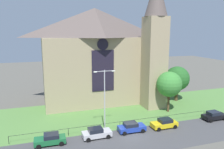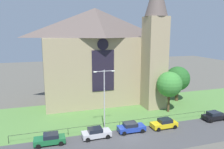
% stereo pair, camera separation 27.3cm
% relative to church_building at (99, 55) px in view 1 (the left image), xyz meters
% --- Properties ---
extents(ground, '(160.00, 160.00, 0.00)m').
position_rel_church_building_xyz_m(ground, '(0.02, -7.62, -10.27)').
color(ground, '#56544C').
extents(road_asphalt, '(120.00, 8.00, 0.01)m').
position_rel_church_building_xyz_m(road_asphalt, '(0.02, -19.62, -10.27)').
color(road_asphalt, '#424244').
rests_on(road_asphalt, ground).
extents(grass_verge, '(120.00, 20.00, 0.01)m').
position_rel_church_building_xyz_m(grass_verge, '(0.02, -9.62, -10.27)').
color(grass_verge, '#517F3D').
rests_on(grass_verge, ground).
extents(church_building, '(23.20, 16.20, 26.00)m').
position_rel_church_building_xyz_m(church_building, '(0.00, 0.00, 0.00)').
color(church_building, tan).
rests_on(church_building, ground).
extents(iron_railing, '(32.56, 0.07, 1.13)m').
position_rel_church_building_xyz_m(iron_railing, '(-0.77, -15.12, -9.29)').
color(iron_railing, black).
rests_on(iron_railing, ground).
extents(tree_right_far, '(5.32, 5.32, 7.69)m').
position_rel_church_building_xyz_m(tree_right_far, '(16.20, -5.25, -5.28)').
color(tree_right_far, '#4C3823').
rests_on(tree_right_far, ground).
extents(tree_right_near, '(4.79, 4.79, 7.81)m').
position_rel_church_building_xyz_m(tree_right_near, '(10.69, -10.80, -4.88)').
color(tree_right_near, '#4C3823').
rests_on(tree_right_near, ground).
extents(streetlamp_near, '(3.37, 0.26, 9.63)m').
position_rel_church_building_xyz_m(streetlamp_near, '(-3.29, -15.22, -4.28)').
color(streetlamp_near, '#B2B2B7').
rests_on(streetlamp_near, ground).
extents(parked_car_green, '(4.25, 2.12, 1.51)m').
position_rel_church_building_xyz_m(parked_car_green, '(-11.57, -17.01, -9.53)').
color(parked_car_green, '#196033').
rests_on(parked_car_green, ground).
extents(parked_car_silver, '(4.24, 2.10, 1.51)m').
position_rel_church_building_xyz_m(parked_car_silver, '(-5.10, -17.10, -9.53)').
color(parked_car_silver, '#B7B7BC').
rests_on(parked_car_silver, ground).
extents(parked_car_blue, '(4.23, 2.09, 1.51)m').
position_rel_church_building_xyz_m(parked_car_blue, '(0.49, -16.85, -9.53)').
color(parked_car_blue, '#1E3899').
rests_on(parked_car_blue, ground).
extents(parked_car_yellow, '(4.24, 2.10, 1.51)m').
position_rel_church_building_xyz_m(parked_car_yellow, '(6.08, -17.12, -9.53)').
color(parked_car_yellow, gold).
rests_on(parked_car_yellow, ground).
extents(parked_car_black, '(4.24, 2.10, 1.51)m').
position_rel_church_building_xyz_m(parked_car_black, '(16.12, -16.87, -9.53)').
color(parked_car_black, black).
rests_on(parked_car_black, ground).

